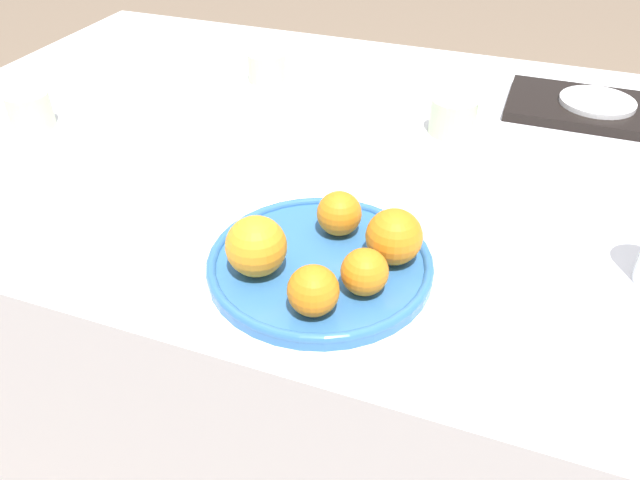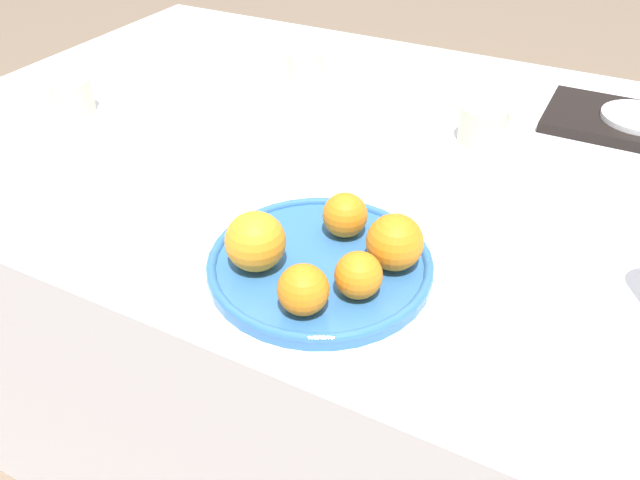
{
  "view_description": "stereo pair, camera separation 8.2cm",
  "coord_description": "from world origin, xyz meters",
  "px_view_note": "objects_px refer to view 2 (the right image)",
  "views": [
    {
      "loc": [
        0.39,
        -0.97,
        1.25
      ],
      "look_at": [
        0.16,
        -0.36,
        0.76
      ],
      "focal_mm": 35.0,
      "sensor_mm": 36.0,
      "label": 1
    },
    {
      "loc": [
        0.46,
        -0.94,
        1.25
      ],
      "look_at": [
        0.16,
        -0.36,
        0.76
      ],
      "focal_mm": 35.0,
      "sensor_mm": 36.0,
      "label": 2
    }
  ],
  "objects_px": {
    "cup_2": "(483,124)",
    "orange_4": "(358,275)",
    "cup_0": "(305,66)",
    "serving_tray": "(639,125)",
    "orange_1": "(255,241)",
    "orange_0": "(395,242)",
    "orange_2": "(345,215)",
    "cup_1": "(72,96)",
    "napkin": "(268,167)",
    "fruit_platter": "(320,263)",
    "orange_3": "(303,290)"
  },
  "relations": [
    {
      "from": "orange_1",
      "to": "cup_0",
      "type": "relative_size",
      "value": 0.96
    },
    {
      "from": "orange_2",
      "to": "orange_3",
      "type": "xyz_separation_m",
      "value": [
        0.02,
        -0.17,
        -0.0
      ]
    },
    {
      "from": "cup_0",
      "to": "orange_3",
      "type": "bearing_deg",
      "value": -61.39
    },
    {
      "from": "orange_1",
      "to": "cup_2",
      "type": "bearing_deg",
      "value": 73.09
    },
    {
      "from": "cup_2",
      "to": "serving_tray",
      "type": "bearing_deg",
      "value": 36.06
    },
    {
      "from": "orange_2",
      "to": "serving_tray",
      "type": "height_order",
      "value": "orange_2"
    },
    {
      "from": "cup_0",
      "to": "cup_1",
      "type": "bearing_deg",
      "value": -132.03
    },
    {
      "from": "fruit_platter",
      "to": "orange_3",
      "type": "xyz_separation_m",
      "value": [
        0.03,
        -0.09,
        0.04
      ]
    },
    {
      "from": "cup_1",
      "to": "cup_2",
      "type": "relative_size",
      "value": 0.94
    },
    {
      "from": "cup_1",
      "to": "cup_2",
      "type": "height_order",
      "value": "cup_2"
    },
    {
      "from": "cup_1",
      "to": "cup_2",
      "type": "distance_m",
      "value": 0.8
    },
    {
      "from": "orange_3",
      "to": "serving_tray",
      "type": "distance_m",
      "value": 0.81
    },
    {
      "from": "serving_tray",
      "to": "napkin",
      "type": "height_order",
      "value": "serving_tray"
    },
    {
      "from": "fruit_platter",
      "to": "orange_3",
      "type": "bearing_deg",
      "value": -74.21
    },
    {
      "from": "orange_4",
      "to": "cup_0",
      "type": "relative_size",
      "value": 0.72
    },
    {
      "from": "orange_2",
      "to": "cup_1",
      "type": "relative_size",
      "value": 0.78
    },
    {
      "from": "orange_4",
      "to": "cup_2",
      "type": "relative_size",
      "value": 0.7
    },
    {
      "from": "orange_0",
      "to": "orange_2",
      "type": "distance_m",
      "value": 0.09
    },
    {
      "from": "cup_2",
      "to": "cup_0",
      "type": "bearing_deg",
      "value": 165.65
    },
    {
      "from": "orange_1",
      "to": "orange_4",
      "type": "distance_m",
      "value": 0.14
    },
    {
      "from": "orange_0",
      "to": "cup_1",
      "type": "height_order",
      "value": "orange_0"
    },
    {
      "from": "orange_2",
      "to": "orange_3",
      "type": "height_order",
      "value": "same"
    },
    {
      "from": "cup_0",
      "to": "cup_1",
      "type": "xyz_separation_m",
      "value": [
        -0.33,
        -0.36,
        0.0
      ]
    },
    {
      "from": "cup_2",
      "to": "napkin",
      "type": "distance_m",
      "value": 0.4
    },
    {
      "from": "orange_0",
      "to": "cup_2",
      "type": "bearing_deg",
      "value": 90.28
    },
    {
      "from": "orange_0",
      "to": "cup_2",
      "type": "distance_m",
      "value": 0.43
    },
    {
      "from": "cup_1",
      "to": "cup_2",
      "type": "xyz_separation_m",
      "value": [
        0.76,
        0.25,
        0.0
      ]
    },
    {
      "from": "fruit_platter",
      "to": "orange_0",
      "type": "distance_m",
      "value": 0.11
    },
    {
      "from": "orange_0",
      "to": "serving_tray",
      "type": "xyz_separation_m",
      "value": [
        0.25,
        0.62,
        -0.04
      ]
    },
    {
      "from": "orange_2",
      "to": "serving_tray",
      "type": "bearing_deg",
      "value": 59.83
    },
    {
      "from": "fruit_platter",
      "to": "orange_3",
      "type": "distance_m",
      "value": 0.1
    },
    {
      "from": "serving_tray",
      "to": "cup_2",
      "type": "xyz_separation_m",
      "value": [
        -0.25,
        -0.18,
        0.02
      ]
    },
    {
      "from": "cup_2",
      "to": "orange_4",
      "type": "bearing_deg",
      "value": -91.7
    },
    {
      "from": "orange_1",
      "to": "orange_3",
      "type": "distance_m",
      "value": 0.11
    },
    {
      "from": "orange_1",
      "to": "orange_3",
      "type": "relative_size",
      "value": 1.26
    },
    {
      "from": "serving_tray",
      "to": "orange_1",
      "type": "bearing_deg",
      "value": -120.27
    },
    {
      "from": "orange_3",
      "to": "cup_2",
      "type": "xyz_separation_m",
      "value": [
        0.06,
        0.56,
        -0.01
      ]
    },
    {
      "from": "cup_0",
      "to": "fruit_platter",
      "type": "bearing_deg",
      "value": -59.55
    },
    {
      "from": "orange_0",
      "to": "orange_1",
      "type": "height_order",
      "value": "orange_1"
    },
    {
      "from": "orange_0",
      "to": "orange_3",
      "type": "distance_m",
      "value": 0.15
    },
    {
      "from": "orange_1",
      "to": "orange_3",
      "type": "bearing_deg",
      "value": -25.6
    },
    {
      "from": "orange_2",
      "to": "napkin",
      "type": "xyz_separation_m",
      "value": [
        -0.21,
        0.13,
        -0.04
      ]
    },
    {
      "from": "orange_1",
      "to": "cup_1",
      "type": "xyz_separation_m",
      "value": [
        -0.6,
        0.26,
        -0.02
      ]
    },
    {
      "from": "cup_2",
      "to": "napkin",
      "type": "bearing_deg",
      "value": -137.38
    },
    {
      "from": "cup_0",
      "to": "napkin",
      "type": "relative_size",
      "value": 0.64
    },
    {
      "from": "fruit_platter",
      "to": "cup_0",
      "type": "distance_m",
      "value": 0.67
    },
    {
      "from": "orange_0",
      "to": "cup_0",
      "type": "xyz_separation_m",
      "value": [
        -0.43,
        0.54,
        -0.02
      ]
    },
    {
      "from": "fruit_platter",
      "to": "cup_1",
      "type": "height_order",
      "value": "cup_1"
    },
    {
      "from": "orange_4",
      "to": "cup_1",
      "type": "xyz_separation_m",
      "value": [
        -0.74,
        0.25,
        -0.01
      ]
    },
    {
      "from": "orange_2",
      "to": "fruit_platter",
      "type": "bearing_deg",
      "value": -91.47
    }
  ]
}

